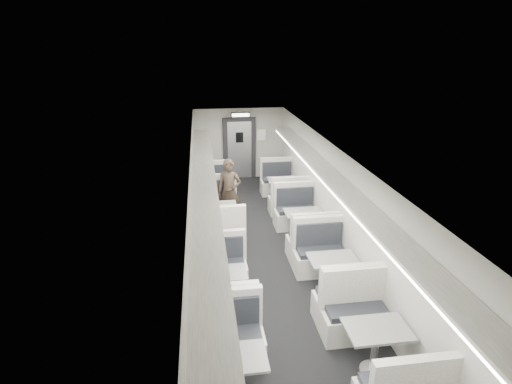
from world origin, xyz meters
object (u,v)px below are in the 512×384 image
object	(u,v)px
booth_left_c	(224,289)
booth_right_b	(303,226)
booth_right_c	(332,276)
booth_left_d	(235,378)
booth_right_a	(282,191)
passenger	(229,192)
booth_left_b	(217,221)
booth_right_d	(375,349)
booth_left_a	(214,194)
exit_sign	(240,115)
vestibule_door	(240,149)

from	to	relation	value
booth_left_c	booth_right_b	size ratio (longest dim) A/B	0.92
booth_right_c	booth_left_d	bearing A→B (deg)	-133.08
booth_left_d	booth_right_c	bearing A→B (deg)	46.92
booth_right_b	booth_left_c	bearing A→B (deg)	-131.65
booth_right_a	passenger	world-z (taller)	passenger
booth_left_c	booth_left_b	bearing A→B (deg)	90.00
booth_right_c	booth_right_d	xyz separation A→B (m)	(0.00, -1.92, 0.00)
booth_left_a	booth_right_d	xyz separation A→B (m)	(2.00, -6.51, 0.02)
booth_left_a	booth_right_a	xyz separation A→B (m)	(2.00, 0.01, 0.00)
exit_sign	booth_left_b	bearing A→B (deg)	-104.26
booth_left_b	booth_left_d	bearing A→B (deg)	-90.00
booth_left_a	booth_right_b	world-z (taller)	booth_right_b
booth_left_b	exit_sign	bearing A→B (deg)	75.74
exit_sign	passenger	bearing A→B (deg)	-101.50
booth_left_a	vestibule_door	bearing A→B (deg)	67.83
booth_right_b	passenger	distance (m)	2.14
booth_right_c	exit_sign	size ratio (longest dim) A/B	3.46
exit_sign	booth_left_d	bearing A→B (deg)	-96.56
booth_left_a	booth_left_b	bearing A→B (deg)	-90.00
exit_sign	vestibule_door	bearing A→B (deg)	90.00
booth_left_c	booth_right_a	size ratio (longest dim) A/B	0.95
vestibule_door	booth_right_c	bearing A→B (deg)	-81.92
booth_right_c	booth_right_b	bearing A→B (deg)	90.00
passenger	booth_right_a	bearing A→B (deg)	48.71
booth_right_c	booth_right_d	world-z (taller)	booth_right_d
exit_sign	booth_right_a	bearing A→B (deg)	-62.89
booth_left_b	vestibule_door	world-z (taller)	vestibule_door
booth_right_b	passenger	size ratio (longest dim) A/B	1.26
booth_left_b	exit_sign	world-z (taller)	exit_sign
booth_right_a	booth_right_b	world-z (taller)	booth_right_b
vestibule_door	booth_right_b	bearing A→B (deg)	-78.44
booth_left_d	vestibule_door	size ratio (longest dim) A/B	0.97
booth_left_b	exit_sign	distance (m)	4.46
booth_right_d	exit_sign	distance (m)	8.74
vestibule_door	exit_sign	size ratio (longest dim) A/B	3.39
booth_left_c	booth_right_a	xyz separation A→B (m)	(2.00, 4.70, 0.02)
vestibule_door	exit_sign	distance (m)	1.33
booth_right_d	booth_left_c	bearing A→B (deg)	137.66
booth_right_b	vestibule_door	xyz separation A→B (m)	(-1.00, 4.89, 0.66)
booth_left_c	passenger	world-z (taller)	passenger
booth_right_b	booth_left_a	bearing A→B (deg)	129.38
passenger	vestibule_door	size ratio (longest dim) A/B	0.81
booth_right_b	booth_right_d	bearing A→B (deg)	-90.00
booth_left_d	passenger	size ratio (longest dim) A/B	1.21
booth_left_a	booth_right_d	size ratio (longest dim) A/B	0.95
booth_right_d	exit_sign	bearing A→B (deg)	96.73
booth_right_c	booth_right_d	size ratio (longest dim) A/B	1.00
booth_left_d	exit_sign	bearing A→B (deg)	83.44
booth_left_b	booth_right_b	size ratio (longest dim) A/B	1.10
booth_left_c	booth_right_b	bearing A→B (deg)	48.35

